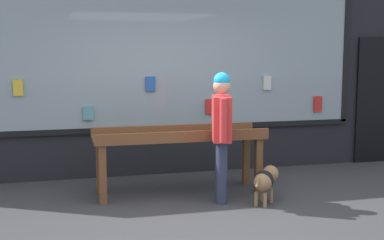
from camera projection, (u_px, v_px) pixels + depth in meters
ground_plane at (203, 220)px, 6.03m from camera, size 40.00×40.00×0.00m
shopfront_facade at (162, 56)px, 8.09m from camera, size 8.80×0.29×3.66m
display_table_main at (179, 142)px, 7.06m from camera, size 2.26×0.68×0.88m
person_browsing at (221, 128)px, 6.61m from camera, size 0.32×0.64×1.63m
small_dog at (265, 180)px, 6.63m from camera, size 0.47×0.49×0.45m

